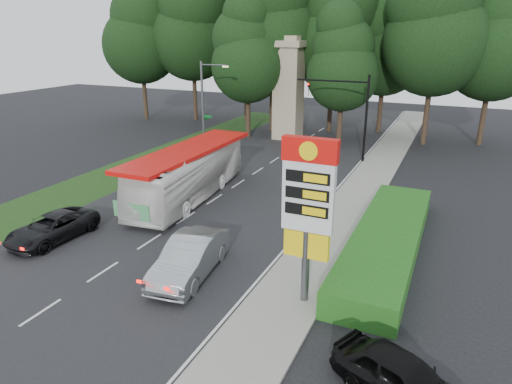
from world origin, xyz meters
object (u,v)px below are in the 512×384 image
at_px(traffic_signal_mast, 351,106).
at_px(transit_bus, 189,174).
at_px(parked_car_black, 402,378).
at_px(gas_station_pylon, 308,200).
at_px(sedan_silver, 190,257).
at_px(streetlight_signs, 205,102).
at_px(suv_charcoal, 52,227).
at_px(monument, 289,88).

bearing_deg(traffic_signal_mast, transit_bus, -118.77).
bearing_deg(parked_car_black, traffic_signal_mast, 41.05).
bearing_deg(gas_station_pylon, transit_bus, 141.47).
relative_size(traffic_signal_mast, sedan_silver, 1.33).
bearing_deg(gas_station_pylon, traffic_signal_mast, 99.09).
xyz_separation_m(streetlight_signs, suv_charcoal, (2.18, -19.83, -3.75)).
height_order(gas_station_pylon, parked_car_black, gas_station_pylon).
relative_size(transit_bus, sedan_silver, 2.23).
relative_size(gas_station_pylon, traffic_signal_mast, 0.95).
bearing_deg(streetlight_signs, transit_bus, -64.88).
bearing_deg(streetlight_signs, sedan_silver, -61.70).
bearing_deg(sedan_silver, gas_station_pylon, -6.94).
relative_size(streetlight_signs, suv_charcoal, 1.61).
xyz_separation_m(gas_station_pylon, suv_charcoal, (-14.01, 0.18, -3.76)).
relative_size(traffic_signal_mast, suv_charcoal, 1.45).
xyz_separation_m(streetlight_signs, parked_car_black, (20.49, -23.80, -3.69)).
xyz_separation_m(suv_charcoal, parked_car_black, (18.31, -3.97, 0.06)).
relative_size(suv_charcoal, parked_car_black, 1.12).
bearing_deg(traffic_signal_mast, streetlight_signs, -171.08).
xyz_separation_m(gas_station_pylon, parked_car_black, (4.30, -3.79, -3.69)).
relative_size(monument, parked_car_black, 2.27).
relative_size(traffic_signal_mast, streetlight_signs, 0.90).
height_order(suv_charcoal, parked_car_black, parked_car_black).
bearing_deg(sedan_silver, transit_bus, 114.83).
height_order(gas_station_pylon, suv_charcoal, gas_station_pylon).
distance_m(traffic_signal_mast, monument, 9.76).
height_order(streetlight_signs, parked_car_black, streetlight_signs).
bearing_deg(parked_car_black, streetlight_signs, 64.90).
bearing_deg(monument, sedan_silver, -78.30).
relative_size(sedan_silver, suv_charcoal, 1.09).
height_order(gas_station_pylon, sedan_silver, gas_station_pylon).
height_order(monument, transit_bus, monument).
distance_m(streetlight_signs, monument, 9.44).
height_order(transit_bus, parked_car_black, transit_bus).
xyz_separation_m(monument, transit_bus, (0.34, -19.36, -3.43)).
bearing_deg(traffic_signal_mast, gas_station_pylon, -80.91).
xyz_separation_m(traffic_signal_mast, suv_charcoal, (-10.49, -21.82, -3.98)).
height_order(monument, parked_car_black, monument).
bearing_deg(transit_bus, monument, 85.37).
xyz_separation_m(monument, parked_car_black, (15.50, -31.79, -4.35)).
xyz_separation_m(monument, sedan_silver, (5.81, -28.05, -4.22)).
distance_m(gas_station_pylon, transit_bus, 14.15).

